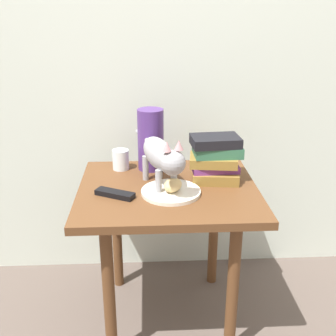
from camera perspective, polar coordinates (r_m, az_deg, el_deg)
ground_plane at (r=1.94m, az=0.00°, el=-19.18°), size 6.00×6.00×0.00m
back_panel at (r=1.91m, az=-0.69°, el=16.43°), size 4.00×0.04×2.20m
side_table at (r=1.66m, az=0.00°, el=-5.64°), size 0.69×0.60×0.60m
plate at (r=1.56m, az=0.40°, el=-3.26°), size 0.22×0.22×0.01m
bread_roll at (r=1.54m, az=0.67°, el=-2.35°), size 0.10×0.10×0.05m
cat at (r=1.56m, az=-0.94°, el=1.66°), size 0.18×0.46×0.23m
book_stack at (r=1.66m, az=6.45°, el=1.29°), size 0.21×0.16×0.18m
green_vase at (r=1.76m, az=-2.38°, el=3.89°), size 0.11×0.11×0.26m
candle_jar at (r=1.80m, az=-6.46°, el=1.01°), size 0.07×0.07×0.08m
tv_remote at (r=1.55m, az=-7.24°, el=-3.50°), size 0.15×0.11×0.02m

